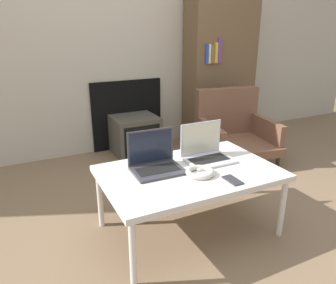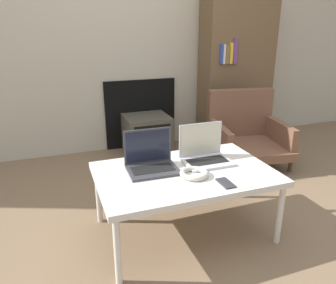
{
  "view_description": "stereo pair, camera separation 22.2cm",
  "coord_description": "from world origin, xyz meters",
  "px_view_note": "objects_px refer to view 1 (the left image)",
  "views": [
    {
      "loc": [
        -0.93,
        -1.46,
        1.27
      ],
      "look_at": [
        0.0,
        0.42,
        0.52
      ],
      "focal_mm": 35.0,
      "sensor_mm": 36.0,
      "label": 1
    },
    {
      "loc": [
        -0.72,
        -1.55,
        1.27
      ],
      "look_at": [
        0.0,
        0.42,
        0.52
      ],
      "focal_mm": 35.0,
      "sensor_mm": 36.0,
      "label": 2
    }
  ],
  "objects_px": {
    "armchair": "(233,129)",
    "laptop_left": "(155,161)",
    "laptop_right": "(206,152)",
    "tv": "(135,135)",
    "phone": "(233,180)",
    "headphones": "(200,172)"
  },
  "relations": [
    {
      "from": "armchair",
      "to": "laptop_left",
      "type": "bearing_deg",
      "value": -136.75
    },
    {
      "from": "laptop_right",
      "to": "tv",
      "type": "distance_m",
      "value": 1.36
    },
    {
      "from": "laptop_right",
      "to": "tv",
      "type": "xyz_separation_m",
      "value": [
        0.0,
        1.33,
        -0.29
      ]
    },
    {
      "from": "laptop_right",
      "to": "laptop_left",
      "type": "bearing_deg",
      "value": -179.66
    },
    {
      "from": "laptop_right",
      "to": "phone",
      "type": "height_order",
      "value": "laptop_right"
    },
    {
      "from": "headphones",
      "to": "tv",
      "type": "height_order",
      "value": "headphones"
    },
    {
      "from": "laptop_right",
      "to": "armchair",
      "type": "height_order",
      "value": "armchair"
    },
    {
      "from": "laptop_left",
      "to": "phone",
      "type": "bearing_deg",
      "value": -44.11
    },
    {
      "from": "tv",
      "to": "armchair",
      "type": "height_order",
      "value": "armchair"
    },
    {
      "from": "laptop_left",
      "to": "tv",
      "type": "xyz_separation_m",
      "value": [
        0.37,
        1.33,
        -0.29
      ]
    },
    {
      "from": "laptop_left",
      "to": "armchair",
      "type": "bearing_deg",
      "value": 35.3
    },
    {
      "from": "headphones",
      "to": "laptop_right",
      "type": "bearing_deg",
      "value": 49.97
    },
    {
      "from": "laptop_right",
      "to": "armchair",
      "type": "xyz_separation_m",
      "value": [
        0.83,
        0.79,
        -0.18
      ]
    },
    {
      "from": "phone",
      "to": "laptop_left",
      "type": "bearing_deg",
      "value": 134.06
    },
    {
      "from": "laptop_right",
      "to": "tv",
      "type": "bearing_deg",
      "value": 90.28
    },
    {
      "from": "phone",
      "to": "tv",
      "type": "relative_size",
      "value": 0.28
    },
    {
      "from": "phone",
      "to": "tv",
      "type": "height_order",
      "value": "phone"
    },
    {
      "from": "laptop_left",
      "to": "tv",
      "type": "bearing_deg",
      "value": 76.42
    },
    {
      "from": "laptop_right",
      "to": "headphones",
      "type": "bearing_deg",
      "value": -129.69
    },
    {
      "from": "armchair",
      "to": "phone",
      "type": "bearing_deg",
      "value": -117.61
    },
    {
      "from": "laptop_left",
      "to": "phone",
      "type": "relative_size",
      "value": 2.43
    },
    {
      "from": "laptop_left",
      "to": "headphones",
      "type": "height_order",
      "value": "laptop_left"
    }
  ]
}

